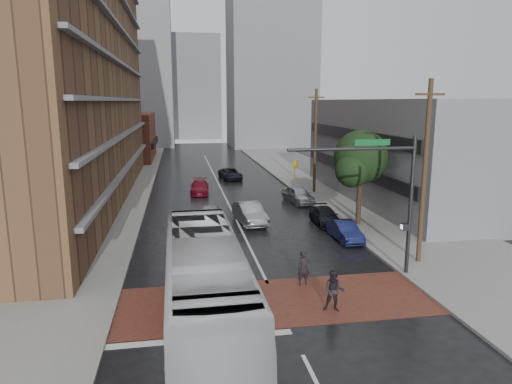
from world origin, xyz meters
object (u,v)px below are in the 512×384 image
object	(u,v)px
suv_travel	(230,174)
car_travel_c	(200,187)
pedestrian_a	(304,268)
pedestrian_b	(334,291)
car_travel_b	(250,213)
car_parked_far	(298,195)
car_parked_mid	(325,216)
transit_bus	(205,282)
car_parked_near	(345,231)
car_travel_a	(209,216)

from	to	relation	value
suv_travel	car_travel_c	bearing A→B (deg)	-123.58
pedestrian_a	pedestrian_b	bearing A→B (deg)	-83.35
pedestrian_a	car_travel_c	xyz separation A→B (m)	(-3.96, 23.58, -0.25)
pedestrian_b	car_travel_b	distance (m)	14.81
suv_travel	car_travel_b	bearing A→B (deg)	-98.79
pedestrian_a	car_parked_far	bearing A→B (deg)	72.71
pedestrian_a	car_travel_c	distance (m)	23.91
pedestrian_b	pedestrian_a	bearing A→B (deg)	121.00
car_travel_c	car_parked_mid	distance (m)	15.44
car_travel_b	pedestrian_b	bearing A→B (deg)	-92.33
transit_bus	car_parked_far	size ratio (longest dim) A/B	2.97
pedestrian_b	car_travel_c	distance (m)	26.91
car_travel_b	transit_bus	bearing A→B (deg)	-112.96
pedestrian_a	car_travel_c	world-z (taller)	pedestrian_a
transit_bus	car_parked_far	distance (m)	23.09
suv_travel	car_parked_far	bearing A→B (deg)	-77.68
transit_bus	pedestrian_a	size ratio (longest dim) A/B	7.27
car_travel_c	suv_travel	world-z (taller)	suv_travel
car_travel_c	car_parked_mid	size ratio (longest dim) A/B	1.06
car_parked_near	car_parked_mid	xyz separation A→B (m)	(-0.01, 4.07, -0.03)
pedestrian_a	car_parked_far	size ratio (longest dim) A/B	0.41
pedestrian_a	car_travel_b	size ratio (longest dim) A/B	0.38
car_travel_b	car_travel_c	world-z (taller)	car_travel_b
car_travel_c	car_parked_near	bearing A→B (deg)	-59.33
car_travel_c	car_parked_near	xyz separation A→B (m)	(8.56, -16.93, -0.00)
pedestrian_b	car_parked_near	xyz separation A→B (m)	(4.08, 9.60, -0.30)
pedestrian_a	car_travel_c	bearing A→B (deg)	96.22
car_travel_a	pedestrian_a	bearing A→B (deg)	-62.27
transit_bus	suv_travel	world-z (taller)	transit_bus
pedestrian_a	car_parked_mid	bearing A→B (deg)	63.52
car_travel_a	car_parked_near	world-z (taller)	car_travel_a
transit_bus	pedestrian_a	bearing A→B (deg)	31.45
car_parked_mid	pedestrian_b	bearing A→B (deg)	-105.47
pedestrian_b	car_parked_far	size ratio (longest dim) A/B	0.43
car_travel_a	car_travel_c	world-z (taller)	car_travel_a
car_travel_b	car_parked_far	xyz separation A→B (m)	(5.29, 6.15, -0.03)
transit_bus	car_parked_near	xyz separation A→B (m)	(9.53, 9.76, -1.15)
transit_bus	suv_travel	distance (m)	34.68
car_travel_b	car_parked_mid	bearing A→B (deg)	-18.78
car_parked_near	car_travel_c	bearing A→B (deg)	115.96
car_travel_c	transit_bus	bearing A→B (deg)	-88.24
car_travel_b	car_travel_c	xyz separation A→B (m)	(-3.14, 11.78, -0.14)
pedestrian_b	car_parked_far	xyz separation A→B (m)	(3.94, 20.91, -0.19)
car_travel_a	car_travel_b	size ratio (longest dim) A/B	0.89
pedestrian_a	suv_travel	bearing A→B (deg)	86.81
transit_bus	car_parked_near	size ratio (longest dim) A/B	3.38
pedestrian_a	car_travel_a	distance (m)	12.42
car_travel_c	car_parked_far	world-z (taller)	car_parked_far
car_parked_mid	car_parked_far	distance (m)	7.23
car_travel_b	car_travel_a	bearing A→B (deg)	172.09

